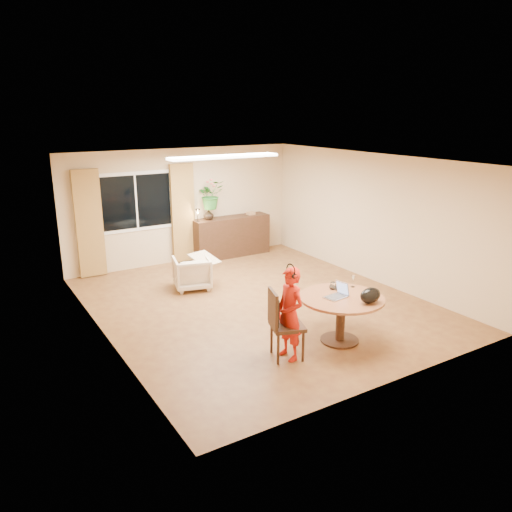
{
  "coord_description": "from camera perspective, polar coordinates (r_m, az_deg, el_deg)",
  "views": [
    {
      "loc": [
        -4.49,
        -7.25,
        3.41
      ],
      "look_at": [
        -0.16,
        -0.2,
        0.98
      ],
      "focal_mm": 35.0,
      "sensor_mm": 36.0,
      "label": 1
    }
  ],
  "objects": [
    {
      "name": "dining_chair",
      "position": [
        7.11,
        3.6,
        -7.76
      ],
      "size": [
        0.61,
        0.58,
        1.02
      ],
      "primitive_type": null,
      "rotation": [
        0.0,
        0.0,
        -0.32
      ],
      "color": "black",
      "rests_on": "floor"
    },
    {
      "name": "pot_lid",
      "position": [
        7.95,
        9.23,
        -3.48
      ],
      "size": [
        0.25,
        0.25,
        0.04
      ],
      "primitive_type": null,
      "rotation": [
        0.0,
        0.0,
        0.05
      ],
      "color": "white",
      "rests_on": "dining_table"
    },
    {
      "name": "tumbler",
      "position": [
        7.86,
        8.76,
        -3.39
      ],
      "size": [
        0.1,
        0.1,
        0.12
      ],
      "primitive_type": null,
      "rotation": [
        0.0,
        0.0,
        0.25
      ],
      "color": "white",
      "rests_on": "dining_table"
    },
    {
      "name": "dining_table",
      "position": [
        7.65,
        9.71,
        -5.7
      ],
      "size": [
        1.27,
        1.27,
        0.72
      ],
      "color": "brown",
      "rests_on": "floor"
    },
    {
      "name": "wall_left",
      "position": [
        7.75,
        -17.38,
        -0.23
      ],
      "size": [
        0.0,
        6.5,
        6.5
      ],
      "primitive_type": "plane",
      "rotation": [
        1.57,
        0.0,
        1.57
      ],
      "color": "tan",
      "rests_on": "floor"
    },
    {
      "name": "bouquet",
      "position": [
        11.6,
        -5.2,
        6.98
      ],
      "size": [
        0.68,
        0.61,
        0.66
      ],
      "primitive_type": "imported",
      "rotation": [
        0.0,
        0.0,
        0.18
      ],
      "color": "#2D5F23",
      "rests_on": "vase"
    },
    {
      "name": "wine_glass",
      "position": [
        8.01,
        11.03,
        -2.85
      ],
      "size": [
        0.08,
        0.08,
        0.19
      ],
      "primitive_type": null,
      "rotation": [
        0.0,
        0.0,
        0.2
      ],
      "color": "white",
      "rests_on": "dining_table"
    },
    {
      "name": "desk_lamp",
      "position": [
        11.48,
        -6.69,
        4.68
      ],
      "size": [
        0.15,
        0.15,
        0.31
      ],
      "primitive_type": null,
      "rotation": [
        0.0,
        0.0,
        -0.18
      ],
      "color": "black",
      "rests_on": "sideboard"
    },
    {
      "name": "wall_back",
      "position": [
        11.61,
        -8.33,
        5.71
      ],
      "size": [
        5.5,
        0.0,
        5.5
      ],
      "primitive_type": "plane",
      "rotation": [
        1.57,
        0.0,
        0.0
      ],
      "color": "tan",
      "rests_on": "floor"
    },
    {
      "name": "handbag",
      "position": [
        7.4,
        12.94,
        -4.41
      ],
      "size": [
        0.35,
        0.21,
        0.23
      ],
      "primitive_type": null,
      "rotation": [
        0.0,
        0.0,
        -0.01
      ],
      "color": "black",
      "rests_on": "dining_table"
    },
    {
      "name": "sideboard",
      "position": [
        12.06,
        -2.84,
        2.25
      ],
      "size": [
        1.91,
        0.47,
        0.96
      ],
      "primitive_type": "cube",
      "color": "black",
      "rests_on": "floor"
    },
    {
      "name": "child",
      "position": [
        7.03,
        3.89,
        -6.61
      ],
      "size": [
        0.51,
        0.36,
        1.35
      ],
      "primitive_type": "imported",
      "rotation": [
        0.0,
        0.0,
        -1.5
      ],
      "color": "red",
      "rests_on": "floor"
    },
    {
      "name": "curtain_left",
      "position": [
        10.9,
        -18.52,
        3.5
      ],
      "size": [
        0.55,
        0.08,
        2.25
      ],
      "primitive_type": "cube",
      "color": "olive",
      "rests_on": "wall_back"
    },
    {
      "name": "floor",
      "position": [
        9.19,
        0.17,
        -5.45
      ],
      "size": [
        6.5,
        6.5,
        0.0
      ],
      "primitive_type": "plane",
      "color": "brown",
      "rests_on": "ground"
    },
    {
      "name": "ceiling_panel",
      "position": [
        9.61,
        -3.66,
        11.26
      ],
      "size": [
        2.2,
        0.35,
        0.05
      ],
      "primitive_type": "cube",
      "color": "white",
      "rests_on": "ceiling"
    },
    {
      "name": "ceiling",
      "position": [
        8.57,
        0.19,
        10.92
      ],
      "size": [
        6.5,
        6.5,
        0.0
      ],
      "primitive_type": "plane",
      "rotation": [
        3.14,
        0.0,
        0.0
      ],
      "color": "white",
      "rests_on": "wall_back"
    },
    {
      "name": "book_stack",
      "position": [
        12.21,
        -0.6,
        4.94
      ],
      "size": [
        0.22,
        0.19,
        0.08
      ],
      "primitive_type": null,
      "rotation": [
        0.0,
        0.0,
        0.29
      ],
      "color": "#936E4A",
      "rests_on": "sideboard"
    },
    {
      "name": "window",
      "position": [
        11.18,
        -13.53,
        6.06
      ],
      "size": [
        1.7,
        0.03,
        1.3
      ],
      "color": "white",
      "rests_on": "wall_back"
    },
    {
      "name": "armchair",
      "position": [
        9.93,
        -7.34,
        -1.92
      ],
      "size": [
        0.84,
        0.85,
        0.64
      ],
      "primitive_type": "imported",
      "rotation": [
        0.0,
        0.0,
        2.89
      ],
      "color": "beige",
      "rests_on": "floor"
    },
    {
      "name": "vase",
      "position": [
        11.66,
        -5.45,
        4.74
      ],
      "size": [
        0.3,
        0.3,
        0.25
      ],
      "primitive_type": "imported",
      "rotation": [
        0.0,
        0.0,
        0.33
      ],
      "color": "black",
      "rests_on": "sideboard"
    },
    {
      "name": "throw",
      "position": [
        9.92,
        -5.93,
        0.14
      ],
      "size": [
        0.57,
        0.64,
        0.03
      ],
      "primitive_type": null,
      "rotation": [
        0.0,
        0.0,
        0.25
      ],
      "color": "beige",
      "rests_on": "armchair"
    },
    {
      "name": "laptop",
      "position": [
        7.51,
        9.08,
        -3.88
      ],
      "size": [
        0.38,
        0.28,
        0.23
      ],
      "primitive_type": null,
      "rotation": [
        0.0,
        0.0,
        0.15
      ],
      "color": "#B7B7BC",
      "rests_on": "dining_table"
    },
    {
      "name": "wall_right",
      "position": [
        10.46,
        13.13,
        4.28
      ],
      "size": [
        0.0,
        6.5,
        6.5
      ],
      "primitive_type": "plane",
      "rotation": [
        1.57,
        0.0,
        -1.57
      ],
      "color": "tan",
      "rests_on": "floor"
    },
    {
      "name": "curtain_right",
      "position": [
        11.54,
        -8.34,
        4.85
      ],
      "size": [
        0.55,
        0.08,
        2.25
      ],
      "primitive_type": "cube",
      "color": "olive",
      "rests_on": "wall_back"
    }
  ]
}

